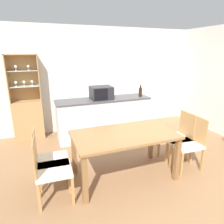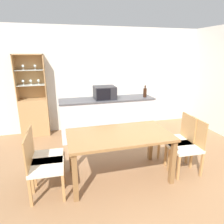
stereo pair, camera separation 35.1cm
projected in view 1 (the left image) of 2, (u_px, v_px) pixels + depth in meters
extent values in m
plane|color=#936B47|center=(151.00, 180.00, 3.16)|extent=(18.00, 18.00, 0.00)
cube|color=silver|center=(100.00, 79.00, 5.15)|extent=(6.80, 0.06, 2.55)
cube|color=silver|center=(104.00, 118.00, 4.71)|extent=(2.14, 0.55, 0.89)
cube|color=#4C4C51|center=(104.00, 99.00, 4.58)|extent=(2.17, 0.58, 0.03)
cube|color=tan|center=(29.00, 120.00, 4.61)|extent=(0.64, 0.32, 0.89)
cube|color=tan|center=(24.00, 78.00, 4.47)|extent=(0.64, 0.02, 1.02)
cube|color=tan|center=(7.00, 79.00, 4.23)|extent=(0.02, 0.32, 1.02)
cube|color=tan|center=(39.00, 78.00, 4.44)|extent=(0.02, 0.32, 1.02)
cube|color=tan|center=(20.00, 54.00, 4.19)|extent=(0.64, 0.32, 0.02)
cube|color=silver|center=(24.00, 86.00, 4.38)|extent=(0.60, 0.28, 0.01)
cube|color=silver|center=(22.00, 71.00, 4.28)|extent=(0.60, 0.28, 0.01)
cylinder|color=silver|center=(16.00, 86.00, 4.35)|extent=(0.04, 0.04, 0.01)
cylinder|color=silver|center=(16.00, 85.00, 4.34)|extent=(0.01, 0.01, 0.06)
sphere|color=silver|center=(16.00, 82.00, 4.33)|extent=(0.06, 0.06, 0.06)
cylinder|color=silver|center=(16.00, 71.00, 4.25)|extent=(0.04, 0.04, 0.01)
cylinder|color=silver|center=(16.00, 69.00, 4.24)|extent=(0.01, 0.01, 0.06)
sphere|color=silver|center=(16.00, 67.00, 4.23)|extent=(0.06, 0.06, 0.06)
cylinder|color=silver|center=(24.00, 86.00, 4.40)|extent=(0.04, 0.04, 0.01)
cylinder|color=silver|center=(24.00, 84.00, 4.39)|extent=(0.01, 0.01, 0.06)
sphere|color=silver|center=(24.00, 82.00, 4.38)|extent=(0.06, 0.06, 0.06)
cylinder|color=silver|center=(29.00, 70.00, 4.35)|extent=(0.04, 0.04, 0.01)
cylinder|color=silver|center=(28.00, 69.00, 4.34)|extent=(0.01, 0.01, 0.06)
sphere|color=silver|center=(28.00, 66.00, 4.33)|extent=(0.06, 0.06, 0.06)
cylinder|color=silver|center=(32.00, 85.00, 4.46)|extent=(0.04, 0.04, 0.01)
cylinder|color=silver|center=(32.00, 84.00, 4.45)|extent=(0.01, 0.01, 0.06)
sphere|color=silver|center=(32.00, 82.00, 4.44)|extent=(0.06, 0.06, 0.06)
cube|color=olive|center=(124.00, 135.00, 3.07)|extent=(1.58, 0.87, 0.04)
cube|color=olive|center=(85.00, 180.00, 2.59)|extent=(0.07, 0.07, 0.71)
cube|color=olive|center=(177.00, 159.00, 3.09)|extent=(0.07, 0.07, 0.71)
cube|color=olive|center=(74.00, 153.00, 3.27)|extent=(0.07, 0.07, 0.71)
cube|color=olive|center=(151.00, 140.00, 3.76)|extent=(0.07, 0.07, 0.71)
cube|color=beige|center=(175.00, 138.00, 3.64)|extent=(0.49, 0.49, 0.05)
cube|color=#B7844C|center=(187.00, 125.00, 3.63)|extent=(0.05, 0.42, 0.45)
cube|color=#B7844C|center=(171.00, 157.00, 3.46)|extent=(0.04, 0.04, 0.41)
cube|color=#B7844C|center=(159.00, 146.00, 3.84)|extent=(0.04, 0.04, 0.41)
cube|color=#B7844C|center=(191.00, 153.00, 3.58)|extent=(0.04, 0.04, 0.41)
cube|color=#B7844C|center=(177.00, 144.00, 3.96)|extent=(0.04, 0.04, 0.41)
cube|color=beige|center=(54.00, 170.00, 2.67)|extent=(0.48, 0.48, 0.05)
cube|color=#B7844C|center=(35.00, 156.00, 2.53)|extent=(0.04, 0.42, 0.45)
cube|color=#B7844C|center=(69.00, 173.00, 2.99)|extent=(0.04, 0.04, 0.41)
cube|color=#B7844C|center=(73.00, 191.00, 2.61)|extent=(0.04, 0.04, 0.41)
cube|color=#B7844C|center=(40.00, 179.00, 2.86)|extent=(0.04, 0.04, 0.41)
cube|color=#B7844C|center=(39.00, 198.00, 2.48)|extent=(0.04, 0.04, 0.41)
cube|color=beige|center=(52.00, 161.00, 2.90)|extent=(0.48, 0.48, 0.05)
cube|color=#B7844C|center=(34.00, 147.00, 2.77)|extent=(0.04, 0.42, 0.45)
cube|color=#B7844C|center=(67.00, 165.00, 3.22)|extent=(0.04, 0.04, 0.41)
cube|color=#B7844C|center=(69.00, 180.00, 2.84)|extent=(0.04, 0.04, 0.41)
cube|color=#B7844C|center=(39.00, 169.00, 3.10)|extent=(0.04, 0.04, 0.41)
cube|color=#B7844C|center=(38.00, 185.00, 2.72)|extent=(0.04, 0.04, 0.41)
cube|color=beige|center=(185.00, 144.00, 3.41)|extent=(0.48, 0.48, 0.05)
cube|color=#B7844C|center=(198.00, 129.00, 3.40)|extent=(0.03, 0.42, 0.45)
cube|color=#B7844C|center=(181.00, 165.00, 3.22)|extent=(0.04, 0.04, 0.41)
cube|color=#B7844C|center=(167.00, 153.00, 3.60)|extent=(0.04, 0.04, 0.41)
cube|color=#B7844C|center=(202.00, 160.00, 3.35)|extent=(0.04, 0.04, 0.41)
cube|color=#B7844C|center=(186.00, 149.00, 3.73)|extent=(0.04, 0.04, 0.41)
cube|color=#232328|center=(101.00, 93.00, 4.50)|extent=(0.47, 0.40, 0.29)
cube|color=black|center=(101.00, 95.00, 4.30)|extent=(0.30, 0.01, 0.25)
cylinder|color=black|center=(140.00, 92.00, 4.76)|extent=(0.08, 0.08, 0.21)
cylinder|color=black|center=(141.00, 86.00, 4.72)|extent=(0.03, 0.03, 0.07)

